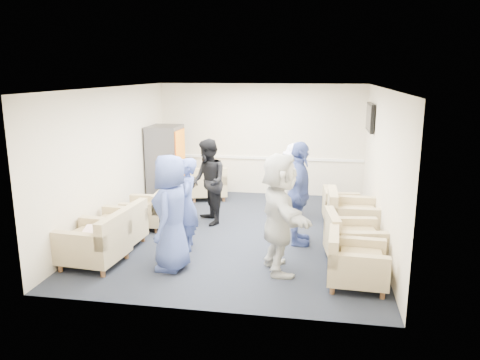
% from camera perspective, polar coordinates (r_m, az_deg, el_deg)
% --- Properties ---
extents(floor, '(6.00, 6.00, 0.00)m').
position_cam_1_polar(floor, '(8.92, 0.06, -6.43)').
color(floor, black).
rests_on(floor, ground).
extents(ceiling, '(6.00, 6.00, 0.00)m').
position_cam_1_polar(ceiling, '(8.41, 0.06, 11.17)').
color(ceiling, white).
rests_on(ceiling, back_wall).
extents(back_wall, '(5.00, 0.02, 2.70)m').
position_cam_1_polar(back_wall, '(11.49, 2.55, 4.93)').
color(back_wall, beige).
rests_on(back_wall, floor).
extents(front_wall, '(5.00, 0.02, 2.70)m').
position_cam_1_polar(front_wall, '(5.71, -4.96, -3.59)').
color(front_wall, beige).
rests_on(front_wall, floor).
extents(left_wall, '(0.02, 6.00, 2.70)m').
position_cam_1_polar(left_wall, '(9.31, -15.32, 2.52)').
color(left_wall, beige).
rests_on(left_wall, floor).
extents(right_wall, '(0.02, 6.00, 2.70)m').
position_cam_1_polar(right_wall, '(8.52, 16.88, 1.48)').
color(right_wall, beige).
rests_on(right_wall, floor).
extents(chair_rail, '(4.98, 0.04, 0.06)m').
position_cam_1_polar(chair_rail, '(11.55, 2.52, 2.70)').
color(chair_rail, white).
rests_on(chair_rail, back_wall).
extents(tv, '(0.10, 1.00, 0.58)m').
position_cam_1_polar(tv, '(10.19, 15.58, 7.36)').
color(tv, black).
rests_on(tv, right_wall).
extents(armchair_left_near, '(0.97, 0.97, 0.71)m').
position_cam_1_polar(armchair_left_near, '(7.71, -17.06, -7.45)').
color(armchair_left_near, tan).
rests_on(armchair_left_near, floor).
extents(armchair_left_mid, '(0.90, 0.90, 0.67)m').
position_cam_1_polar(armchair_left_mid, '(8.40, -14.56, -5.72)').
color(armchair_left_mid, tan).
rests_on(armchair_left_mid, floor).
extents(armchair_left_far, '(0.82, 0.82, 0.62)m').
position_cam_1_polar(armchair_left_far, '(9.32, -11.22, -3.84)').
color(armchair_left_far, tan).
rests_on(armchair_left_far, floor).
extents(armchair_right_near, '(0.85, 0.85, 0.66)m').
position_cam_1_polar(armchair_right_near, '(6.92, 13.64, -9.89)').
color(armchair_right_near, tan).
rests_on(armchair_right_near, floor).
extents(armchair_right_midnear, '(0.96, 0.96, 0.69)m').
position_cam_1_polar(armchair_right_midnear, '(7.72, 13.29, -7.29)').
color(armchair_right_midnear, tan).
rests_on(armchair_right_midnear, floor).
extents(armchair_right_midfar, '(0.95, 0.95, 0.74)m').
position_cam_1_polar(armchair_right_midfar, '(8.80, 13.23, -4.53)').
color(armchair_right_midfar, tan).
rests_on(armchair_right_midfar, floor).
extents(armchair_right_far, '(0.80, 0.80, 0.60)m').
position_cam_1_polar(armchair_right_far, '(9.60, 12.07, -3.44)').
color(armchair_right_far, tan).
rests_on(armchair_right_far, floor).
extents(armchair_corner, '(1.06, 1.06, 0.68)m').
position_cam_1_polar(armchair_corner, '(11.18, -3.90, -0.59)').
color(armchair_corner, tan).
rests_on(armchair_corner, floor).
extents(vending_machine, '(0.72, 0.84, 1.77)m').
position_cam_1_polar(vending_machine, '(11.04, -9.00, 1.99)').
color(vending_machine, '#53535C').
rests_on(vending_machine, floor).
extents(backpack, '(0.31, 0.26, 0.46)m').
position_cam_1_polar(backpack, '(9.06, -10.02, -4.75)').
color(backpack, black).
rests_on(backpack, floor).
extents(pillow, '(0.45, 0.53, 0.13)m').
position_cam_1_polar(pillow, '(7.66, -17.21, -6.15)').
color(pillow, white).
rests_on(pillow, armchair_left_near).
extents(person_front_left, '(0.59, 0.89, 1.79)m').
position_cam_1_polar(person_front_left, '(7.18, -8.40, -3.97)').
color(person_front_left, '#3F5198').
rests_on(person_front_left, floor).
extents(person_mid_left, '(0.50, 0.65, 1.58)m').
position_cam_1_polar(person_mid_left, '(7.97, -6.50, -2.96)').
color(person_mid_left, '#3F5198').
rests_on(person_mid_left, floor).
extents(person_back_left, '(0.96, 1.04, 1.71)m').
position_cam_1_polar(person_back_left, '(9.24, -3.91, -0.26)').
color(person_back_left, black).
rests_on(person_back_left, floor).
extents(person_back_right, '(0.93, 1.16, 1.56)m').
position_cam_1_polar(person_back_right, '(9.71, 6.78, -0.10)').
color(person_back_right, silver).
rests_on(person_back_right, floor).
extents(person_mid_right, '(0.47, 1.08, 1.83)m').
position_cam_1_polar(person_mid_right, '(8.17, 7.17, -1.68)').
color(person_mid_right, '#3F5198').
rests_on(person_mid_right, floor).
extents(person_front_right, '(1.05, 1.79, 1.84)m').
position_cam_1_polar(person_front_right, '(7.01, 4.80, -4.09)').
color(person_front_right, silver).
rests_on(person_front_right, floor).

